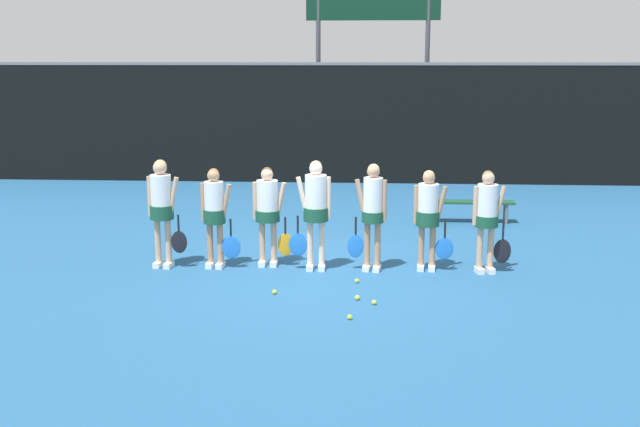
{
  "coord_description": "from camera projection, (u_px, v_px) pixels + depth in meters",
  "views": [
    {
      "loc": [
        0.76,
        -12.0,
        3.46
      ],
      "look_at": [
        0.03,
        -0.05,
        0.94
      ],
      "focal_mm": 42.0,
      "sensor_mm": 36.0,
      "label": 1
    }
  ],
  "objects": [
    {
      "name": "player_3",
      "position": [
        315.0,
        205.0,
        12.16
      ],
      "size": [
        0.69,
        0.41,
        1.82
      ],
      "rotation": [
        0.0,
        0.0,
        0.0
      ],
      "color": "beige",
      "rests_on": "ground_plane"
    },
    {
      "name": "player_0",
      "position": [
        162.0,
        203.0,
        12.32
      ],
      "size": [
        0.65,
        0.39,
        1.81
      ],
      "rotation": [
        0.0,
        0.0,
        -0.12
      ],
      "color": "tan",
      "rests_on": "ground_plane"
    },
    {
      "name": "tennis_ball_1",
      "position": [
        357.0,
        281.0,
        11.65
      ],
      "size": [
        0.07,
        0.07,
        0.07
      ],
      "primitive_type": "sphere",
      "color": "#CCE033",
      "rests_on": "ground_plane"
    },
    {
      "name": "bench_courtside",
      "position": [
        469.0,
        204.0,
        15.83
      ],
      "size": [
        1.89,
        0.37,
        0.46
      ],
      "rotation": [
        0.0,
        0.0,
        -0.0
      ],
      "color": "#19472D",
      "rests_on": "ground_plane"
    },
    {
      "name": "tennis_ball_6",
      "position": [
        181.0,
        245.0,
        13.85
      ],
      "size": [
        0.07,
        0.07,
        0.07
      ],
      "primitive_type": "sphere",
      "color": "#CCE033",
      "rests_on": "ground_plane"
    },
    {
      "name": "tennis_ball_4",
      "position": [
        274.0,
        292.0,
        11.1
      ],
      "size": [
        0.07,
        0.07,
        0.07
      ],
      "primitive_type": "sphere",
      "color": "#CCE033",
      "rests_on": "ground_plane"
    },
    {
      "name": "player_1",
      "position": [
        215.0,
        210.0,
        12.32
      ],
      "size": [
        0.66,
        0.36,
        1.67
      ],
      "rotation": [
        0.0,
        0.0,
        -0.1
      ],
      "color": "tan",
      "rests_on": "ground_plane"
    },
    {
      "name": "tennis_ball_0",
      "position": [
        357.0,
        298.0,
        10.83
      ],
      "size": [
        0.07,
        0.07,
        0.07
      ],
      "primitive_type": "sphere",
      "color": "#CCE033",
      "rests_on": "ground_plane"
    },
    {
      "name": "fence_windscreen",
      "position": [
        338.0,
        123.0,
        20.56
      ],
      "size": [
        60.0,
        0.08,
        3.3
      ],
      "color": "black",
      "rests_on": "ground_plane"
    },
    {
      "name": "player_6",
      "position": [
        487.0,
        213.0,
        12.02
      ],
      "size": [
        0.65,
        0.37,
        1.68
      ],
      "rotation": [
        0.0,
        0.0,
        0.17
      ],
      "color": "tan",
      "rests_on": "ground_plane"
    },
    {
      "name": "player_2",
      "position": [
        268.0,
        208.0,
        12.43
      ],
      "size": [
        0.67,
        0.41,
        1.67
      ],
      "rotation": [
        0.0,
        0.0,
        -0.01
      ],
      "color": "tan",
      "rests_on": "ground_plane"
    },
    {
      "name": "tennis_ball_5",
      "position": [
        350.0,
        317.0,
        10.03
      ],
      "size": [
        0.07,
        0.07,
        0.07
      ],
      "primitive_type": "sphere",
      "color": "#CCE033",
      "rests_on": "ground_plane"
    },
    {
      "name": "tennis_ball_2",
      "position": [
        374.0,
        302.0,
        10.62
      ],
      "size": [
        0.07,
        0.07,
        0.07
      ],
      "primitive_type": "sphere",
      "color": "#CCE033",
      "rests_on": "ground_plane"
    },
    {
      "name": "tennis_ball_3",
      "position": [
        378.0,
        256.0,
        13.11
      ],
      "size": [
        0.07,
        0.07,
        0.07
      ],
      "primitive_type": "sphere",
      "color": "#CCE033",
      "rests_on": "ground_plane"
    },
    {
      "name": "player_5",
      "position": [
        428.0,
        212.0,
        12.17
      ],
      "size": [
        0.66,
        0.38,
        1.66
      ],
      "rotation": [
        0.0,
        0.0,
        -0.1
      ],
      "color": "tan",
      "rests_on": "ground_plane"
    },
    {
      "name": "ground_plane",
      "position": [
        319.0,
        268.0,
        12.48
      ],
      "size": [
        140.0,
        140.0,
        0.0
      ],
      "primitive_type": "plane",
      "color": "#235684"
    },
    {
      "name": "player_4",
      "position": [
        372.0,
        208.0,
        12.14
      ],
      "size": [
        0.63,
        0.36,
        1.77
      ],
      "rotation": [
        0.0,
        0.0,
        -0.16
      ],
      "color": "tan",
      "rests_on": "ground_plane"
    },
    {
      "name": "scoreboard",
      "position": [
        373.0,
        11.0,
        21.7
      ],
      "size": [
        3.9,
        0.15,
        6.06
      ],
      "color": "#515156",
      "rests_on": "ground_plane"
    }
  ]
}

